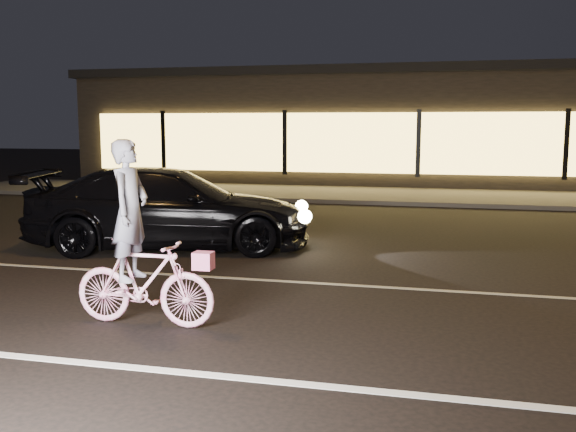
# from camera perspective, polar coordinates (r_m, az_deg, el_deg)

# --- Properties ---
(ground) EXTENTS (90.00, 90.00, 0.00)m
(ground) POSITION_cam_1_polar(r_m,az_deg,el_deg) (7.04, 6.15, -10.25)
(ground) COLOR black
(ground) RESTS_ON ground
(lane_stripe_near) EXTENTS (60.00, 0.12, 0.01)m
(lane_stripe_near) POSITION_cam_1_polar(r_m,az_deg,el_deg) (5.65, 4.05, -14.93)
(lane_stripe_near) COLOR silver
(lane_stripe_near) RESTS_ON ground
(lane_stripe_far) EXTENTS (60.00, 0.10, 0.01)m
(lane_stripe_far) POSITION_cam_1_polar(r_m,az_deg,el_deg) (8.95, 7.86, -6.24)
(lane_stripe_far) COLOR gray
(lane_stripe_far) RESTS_ON ground
(sidewalk) EXTENTS (30.00, 4.00, 0.12)m
(sidewalk) POSITION_cam_1_polar(r_m,az_deg,el_deg) (19.77, 11.18, 1.74)
(sidewalk) COLOR #383533
(sidewalk) RESTS_ON ground
(storefront) EXTENTS (25.40, 8.42, 4.20)m
(storefront) POSITION_cam_1_polar(r_m,az_deg,el_deg) (25.61, 11.94, 7.83)
(storefront) COLOR black
(storefront) RESTS_ON ground
(cyclist) EXTENTS (1.64, 0.56, 2.06)m
(cyclist) POSITION_cam_1_polar(r_m,az_deg,el_deg) (7.25, -13.00, -3.88)
(cyclist) COLOR #FF4C9B
(cyclist) RESTS_ON ground
(sedan) EXTENTS (5.35, 3.25, 1.45)m
(sedan) POSITION_cam_1_polar(r_m,az_deg,el_deg) (11.68, -10.47, 0.68)
(sedan) COLOR black
(sedan) RESTS_ON ground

